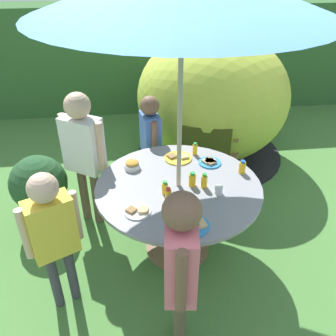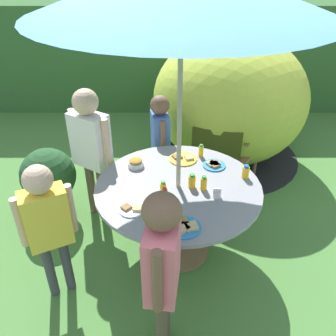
{
  "view_description": "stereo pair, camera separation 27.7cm",
  "coord_description": "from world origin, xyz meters",
  "views": [
    {
      "loc": [
        -0.36,
        -2.36,
        2.4
      ],
      "look_at": [
        -0.09,
        -0.04,
        0.91
      ],
      "focal_mm": 38.22,
      "sensor_mm": 36.0,
      "label": 1
    },
    {
      "loc": [
        -0.08,
        -2.38,
        2.4
      ],
      "look_at": [
        -0.09,
        -0.04,
        0.91
      ],
      "focal_mm": 38.22,
      "sensor_mm": 36.0,
      "label": 2
    }
  ],
  "objects": [
    {
      "name": "ground_plane",
      "position": [
        0.0,
        0.0,
        -0.01
      ],
      "size": [
        10.0,
        10.0,
        0.02
      ],
      "primitive_type": "cube",
      "color": "#477A38"
    },
    {
      "name": "hedge_backdrop",
      "position": [
        0.0,
        3.44,
        0.81
      ],
      "size": [
        9.0,
        0.7,
        1.62
      ],
      "primitive_type": "cube",
      "color": "#33602D",
      "rests_on": "ground_plane"
    },
    {
      "name": "garden_table",
      "position": [
        0.0,
        0.0,
        0.57
      ],
      "size": [
        1.36,
        1.36,
        0.71
      ],
      "color": "brown",
      "rests_on": "ground_plane"
    },
    {
      "name": "wooden_chair",
      "position": [
        0.69,
        1.21,
        0.52
      ],
      "size": [
        0.67,
        0.67,
        0.95
      ],
      "rotation": [
        0.0,
        0.0,
        -0.52
      ],
      "color": "#93704C",
      "rests_on": "ground_plane"
    },
    {
      "name": "dome_tent",
      "position": [
        0.66,
        1.71,
        0.77
      ],
      "size": [
        2.33,
        2.33,
        1.56
      ],
      "rotation": [
        0.0,
        0.0,
        -0.28
      ],
      "color": "#B2C63F",
      "rests_on": "ground_plane"
    },
    {
      "name": "potted_plant",
      "position": [
        -1.26,
        0.54,
        0.42
      ],
      "size": [
        0.54,
        0.54,
        0.72
      ],
      "color": "brown",
      "rests_on": "ground_plane"
    },
    {
      "name": "child_in_blue_shirt",
      "position": [
        -0.16,
        0.9,
        0.73
      ],
      "size": [
        0.21,
        0.39,
        1.14
      ],
      "rotation": [
        0.0,
        0.0,
        -1.39
      ],
      "color": "brown",
      "rests_on": "ground_plane"
    },
    {
      "name": "child_in_white_shirt",
      "position": [
        -0.79,
        0.51,
        0.86
      ],
      "size": [
        0.4,
        0.35,
        1.35
      ],
      "rotation": [
        0.0,
        0.0,
        -0.57
      ],
      "color": "brown",
      "rests_on": "ground_plane"
    },
    {
      "name": "child_in_yellow_shirt",
      "position": [
        -0.93,
        -0.46,
        0.76
      ],
      "size": [
        0.37,
        0.29,
        1.19
      ],
      "rotation": [
        0.0,
        0.0,
        0.45
      ],
      "color": "#3F3F47",
      "rests_on": "ground_plane"
    },
    {
      "name": "child_in_pink_shirt",
      "position": [
        -0.12,
        -0.91,
        0.83
      ],
      "size": [
        0.23,
        0.44,
        1.3
      ],
      "rotation": [
        0.0,
        0.0,
        1.44
      ],
      "color": "brown",
      "rests_on": "ground_plane"
    },
    {
      "name": "snack_bowl",
      "position": [
        -0.37,
        0.3,
        0.75
      ],
      "size": [
        0.14,
        0.14,
        0.08
      ],
      "color": "white",
      "rests_on": "garden_table"
    },
    {
      "name": "plate_center_front",
      "position": [
        -0.35,
        -0.31,
        0.72
      ],
      "size": [
        0.2,
        0.2,
        0.03
      ],
      "color": "white",
      "rests_on": "garden_table"
    },
    {
      "name": "plate_front_edge",
      "position": [
        0.33,
        0.31,
        0.73
      ],
      "size": [
        0.2,
        0.2,
        0.03
      ],
      "color": "#338CD8",
      "rests_on": "garden_table"
    },
    {
      "name": "plate_mid_left",
      "position": [
        0.03,
        -0.5,
        0.72
      ],
      "size": [
        0.24,
        0.24,
        0.03
      ],
      "color": "#338CD8",
      "rests_on": "garden_table"
    },
    {
      "name": "plate_near_left",
      "position": [
        0.05,
        0.42,
        0.72
      ],
      "size": [
        0.25,
        0.25,
        0.03
      ],
      "color": "yellow",
      "rests_on": "garden_table"
    },
    {
      "name": "juice_bottle_near_right",
      "position": [
        -0.12,
        -0.1,
        0.76
      ],
      "size": [
        0.05,
        0.05,
        0.11
      ],
      "color": "yellow",
      "rests_on": "garden_table"
    },
    {
      "name": "juice_bottle_far_left",
      "position": [
        0.22,
        0.48,
        0.77
      ],
      "size": [
        0.04,
        0.04,
        0.12
      ],
      "color": "yellow",
      "rests_on": "garden_table"
    },
    {
      "name": "juice_bottle_far_right",
      "position": [
        0.2,
        -0.05,
        0.77
      ],
      "size": [
        0.05,
        0.05,
        0.13
      ],
      "color": "yellow",
      "rests_on": "garden_table"
    },
    {
      "name": "juice_bottle_center_back",
      "position": [
        -0.11,
        -0.22,
        0.77
      ],
      "size": [
        0.05,
        0.05,
        0.13
      ],
      "color": "yellow",
      "rests_on": "garden_table"
    },
    {
      "name": "juice_bottle_mid_right",
      "position": [
        0.11,
        -0.01,
        0.77
      ],
      "size": [
        0.06,
        0.06,
        0.12
      ],
      "color": "yellow",
      "rests_on": "garden_table"
    },
    {
      "name": "juice_bottle_back_edge",
      "position": [
        0.57,
        0.13,
        0.77
      ],
      "size": [
        0.06,
        0.06,
        0.12
      ],
      "color": "yellow",
      "rests_on": "garden_table"
    },
    {
      "name": "cup_near",
      "position": [
        0.3,
        -0.15,
        0.75
      ],
      "size": [
        0.06,
        0.06,
        0.07
      ],
      "primitive_type": "cylinder",
      "color": "white",
      "rests_on": "garden_table"
    }
  ]
}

